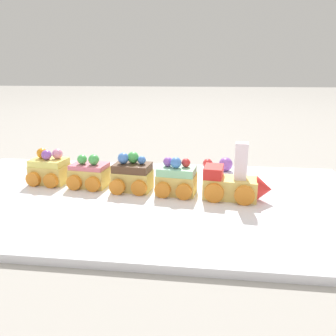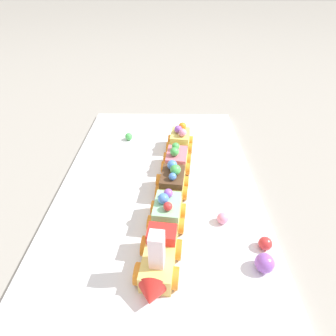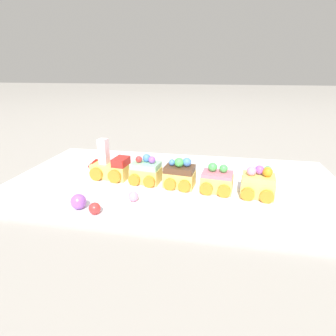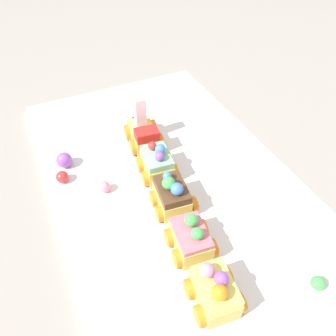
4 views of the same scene
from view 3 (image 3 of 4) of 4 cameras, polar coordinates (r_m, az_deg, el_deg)
The scene contains 11 objects.
ground_plane at distance 0.66m, azimuth 1.28°, elevation -3.67°, with size 10.00×10.00×0.00m, color gray.
display_board at distance 0.66m, azimuth 1.28°, elevation -3.19°, with size 0.81×0.43×0.01m, color white.
cake_train_locomotive at distance 0.68m, azimuth -12.95°, elevation 0.10°, with size 0.12×0.08×0.10m.
cake_car_mint at distance 0.64m, azimuth -4.80°, elevation -0.85°, with size 0.07×0.07×0.07m.
cake_car_chocolate at distance 0.62m, azimuth 2.56°, elevation -1.61°, with size 0.07×0.07×0.07m.
cake_car_strawberry at distance 0.60m, azimuth 10.60°, elevation -2.83°, with size 0.07×0.07×0.06m.
cake_car_lemon at distance 0.60m, azimuth 18.96°, elevation -3.43°, with size 0.07×0.07×0.07m.
gumball_purple at distance 0.55m, azimuth -18.90°, elevation -6.93°, with size 0.03×0.03×0.03m, color #9956C6.
gumball_red at distance 0.52m, azimuth -15.67°, elevation -8.47°, with size 0.02×0.02×0.02m, color red.
gumball_green at distance 0.74m, azimuth 20.87°, elevation -0.38°, with size 0.02×0.02×0.02m, color #4CBC56.
gumball_pink at distance 0.56m, azimuth -7.56°, elevation -6.15°, with size 0.02×0.02×0.02m, color pink.
Camera 3 is at (-0.10, 0.60, 0.27)m, focal length 28.00 mm.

